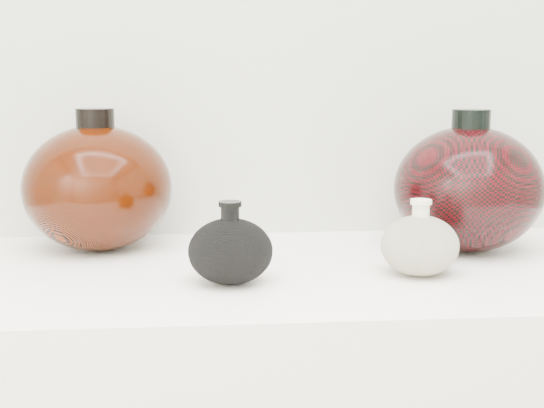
{
  "coord_description": "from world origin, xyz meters",
  "views": [
    {
      "loc": [
        -0.12,
        -0.1,
        1.17
      ],
      "look_at": [
        -0.03,
        0.92,
        1.0
      ],
      "focal_mm": 50.0,
      "sensor_mm": 36.0,
      "label": 1
    }
  ],
  "objects": [
    {
      "name": "black_gourd_vase",
      "position": [
        -0.09,
        0.87,
        0.94
      ],
      "size": [
        0.13,
        0.13,
        0.11
      ],
      "color": "black",
      "rests_on": "display_counter"
    },
    {
      "name": "left_round_pot",
      "position": [
        -0.29,
        1.09,
        1.0
      ],
      "size": [
        0.3,
        0.3,
        0.22
      ],
      "color": "black",
      "rests_on": "display_counter"
    },
    {
      "name": "right_round_pot",
      "position": [
        0.29,
        1.04,
        1.0
      ],
      "size": [
        0.29,
        0.29,
        0.22
      ],
      "color": "black",
      "rests_on": "display_counter"
    },
    {
      "name": "cream_gourd_vase",
      "position": [
        0.17,
        0.89,
        0.94
      ],
      "size": [
        0.12,
        0.12,
        0.11
      ],
      "color": "beige",
      "rests_on": "display_counter"
    }
  ]
}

